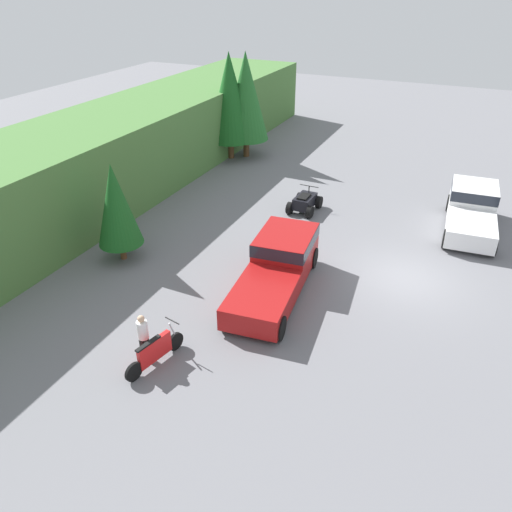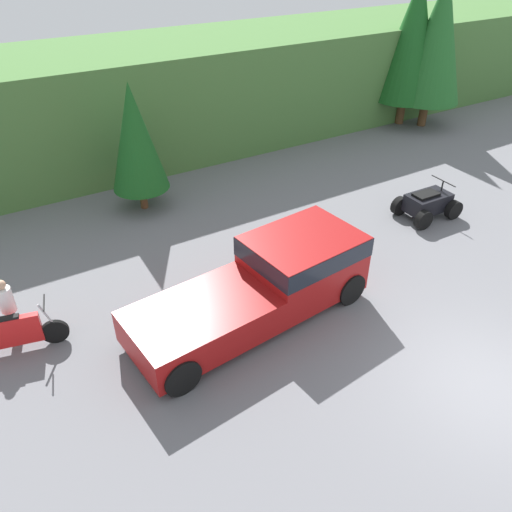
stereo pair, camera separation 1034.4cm
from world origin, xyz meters
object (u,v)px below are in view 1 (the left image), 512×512
object	(u,v)px
pickup_truck_red	(278,264)
quad_atv	(305,202)
rider_person	(143,336)
pickup_truck_second	(472,208)
dirt_bike	(155,351)

from	to	relation	value
pickup_truck_red	quad_atv	size ratio (longest dim) A/B	3.09
quad_atv	rider_person	size ratio (longest dim) A/B	1.21
pickup_truck_second	quad_atv	xyz separation A→B (m)	(-1.59, 7.68, -0.47)
dirt_bike	quad_atv	xyz separation A→B (m)	(12.55, -0.36, -0.03)
dirt_bike	quad_atv	world-z (taller)	dirt_bike
pickup_truck_second	rider_person	xyz separation A→B (m)	(-14.05, 8.48, -0.04)
pickup_truck_second	pickup_truck_red	bearing A→B (deg)	139.72
pickup_truck_red	dirt_bike	xyz separation A→B (m)	(-5.66, 1.74, -0.44)
pickup_truck_second	rider_person	size ratio (longest dim) A/B	3.25
quad_atv	rider_person	world-z (taller)	rider_person
pickup_truck_red	dirt_bike	size ratio (longest dim) A/B	2.65
dirt_bike	rider_person	bearing A→B (deg)	90.41
pickup_truck_red	pickup_truck_second	size ratio (longest dim) A/B	1.15
pickup_truck_second	quad_atv	size ratio (longest dim) A/B	2.70
dirt_bike	pickup_truck_red	bearing A→B (deg)	-4.79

